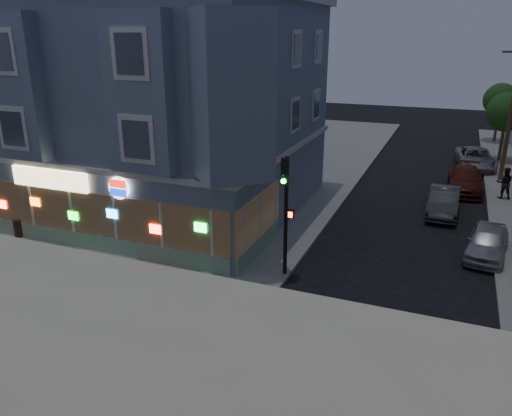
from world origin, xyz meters
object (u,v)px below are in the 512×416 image
Objects in this scene: parked_car_a at (487,242)px; traffic_signal at (286,198)px; parked_car_b at (443,202)px; street_tree_near at (506,112)px; street_tree_far at (501,100)px; utility_pole at (511,112)px; pedestrian_a at (505,183)px; parked_car_d at (475,158)px; parked_car_c at (465,180)px; trash_can at (20,227)px.

traffic_signal is at bearing -138.32° from parked_car_a.
traffic_signal is (-5.78, -10.65, 2.79)m from parked_car_b.
street_tree_near is 8.00m from street_tree_far.
parked_car_a is at bearing -95.43° from utility_pole.
parked_car_a is (-1.18, -9.22, -0.40)m from pedestrian_a.
parked_car_d is 1.09× the size of traffic_signal.
parked_car_c is (-2.17, 1.18, -0.36)m from pedestrian_a.
parked_car_d is (1.79, 11.70, 0.01)m from parked_car_b.
utility_pole is at bearing 68.59° from parked_car_b.
trash_can is (-21.42, -6.33, -0.11)m from parked_car_a.
street_tree_near is at bearing 92.64° from parked_car_a.
pedestrian_a is 0.38× the size of traffic_signal.
street_tree_near is 10.12m from parked_car_c.
parked_car_b is at bearing -111.86° from utility_pole.
parked_car_d is 31.39m from trash_can.
pedestrian_a is at bearing -29.88° from parked_car_c.
parked_car_c is 5.77× the size of trash_can.
traffic_signal is (-9.06, -14.68, 2.43)m from pedestrian_a.
utility_pole is 2.15× the size of parked_car_a.
parked_car_c is at bearing -98.19° from street_tree_far.
parked_car_d is (-1.61, 3.23, -4.04)m from utility_pole.
street_tree_far is 34.43m from traffic_signal.
street_tree_near reaches higher than parked_car_a.
parked_car_c is 17.51m from traffic_signal.
pedestrian_a is 0.37× the size of parked_car_c.
street_tree_far reaches higher than parked_car_d.
parked_car_b is 12.44m from traffic_signal.
parked_car_b is 0.91× the size of traffic_signal.
street_tree_near is at bearing 88.09° from utility_pole.
parked_car_c reaches higher than trash_can.
utility_pole is 1.80× the size of traffic_signal.
street_tree_near is at bearing 53.50° from traffic_signal.
parked_car_d reaches higher than trash_can.
pedestrian_a is at bearing 89.69° from parked_car_a.
parked_car_a is at bearing -67.56° from parked_car_b.
pedestrian_a reaches higher than parked_car_a.
street_tree_far is at bearing -96.53° from pedestrian_a.
parked_car_b is at bearing 45.48° from traffic_signal.
pedestrian_a is 9.31m from parked_car_a.
utility_pole is at bearing 91.57° from parked_car_a.
parked_car_c is 6.54m from parked_car_d.
parked_car_b reaches higher than trash_can.
parked_car_b is at bearing 118.99° from parked_car_a.
parked_car_d reaches higher than parked_car_b.
parked_car_b is (-3.60, -14.47, -3.19)m from street_tree_near.
street_tree_near reaches higher than parked_car_d.
traffic_signal is (-9.38, -25.13, -0.40)m from street_tree_near.
parked_car_c is at bearing -34.00° from pedestrian_a.
parked_car_d is 23.77m from traffic_signal.
street_tree_near is 34.82m from trash_can.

